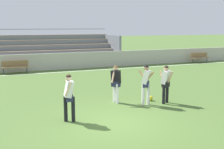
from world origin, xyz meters
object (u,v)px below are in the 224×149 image
Objects in this scene: bench_near_bin at (15,66)px; player_dark_wide_right at (116,81)px; bench_near_wall_gap at (200,57)px; player_white_trailing_run at (146,81)px; player_white_dropping_back at (69,94)px; soccer_ball at (150,98)px; player_white_overlapping at (166,81)px; bleacher_stand at (20,50)px.

bench_near_bin is 1.09× the size of player_dark_wide_right.
bench_near_wall_gap is 1.05× the size of player_white_trailing_run.
player_dark_wide_right is at bearing 142.90° from player_white_trailing_run.
player_white_dropping_back is (-3.48, -0.86, -0.02)m from player_white_trailing_run.
bench_near_bin is 1.00× the size of bench_near_wall_gap.
bench_near_wall_gap is at bearing 42.84° from soccer_ball.
player_white_overlapping reaches higher than player_dark_wide_right.
player_white_trailing_run is 1.18m from soccer_ball.
bench_near_wall_gap is 15.42m from player_white_trailing_run.
bench_near_wall_gap is at bearing 45.56° from player_white_overlapping.
bleacher_stand reaches higher than bench_near_wall_gap.
bleacher_stand reaches higher than player_white_trailing_run.
bench_near_wall_gap is at bearing 0.00° from bench_near_bin.
bench_near_bin is at bearing 96.13° from player_white_dropping_back.
player_white_overlapping reaches higher than bench_near_bin.
player_white_trailing_run is at bearing -73.80° from bleacher_stand.
bleacher_stand is 14.36m from soccer_ball.
bench_near_wall_gap is at bearing 37.57° from player_white_dropping_back.
player_white_trailing_run is (-11.29, -10.50, 0.48)m from bench_near_wall_gap.
player_dark_wide_right reaches higher than bench_near_bin.
soccer_ball is (-0.39, 0.60, -0.87)m from player_white_overlapping.
player_dark_wide_right is at bearing -69.36° from bench_near_bin.
player_dark_wide_right is at bearing 34.08° from player_white_dropping_back.
soccer_ball is (5.23, -9.98, -0.44)m from bench_near_bin.
player_white_dropping_back is 1.02× the size of player_dark_wide_right.
player_dark_wide_right is (3.66, -9.71, 0.43)m from bench_near_bin.
player_white_overlapping is at bearing -134.44° from bench_near_wall_gap.
player_white_trailing_run is 1.04× the size of player_white_overlapping.
bench_near_bin is 1.05× the size of player_white_trailing_run.
player_white_overlapping is 7.50× the size of soccer_ball.
soccer_ball is at bearing -9.73° from player_dark_wide_right.
player_white_dropping_back reaches higher than bench_near_bin.
bleacher_stand is 14.64m from player_white_trailing_run.
bleacher_stand is at bearing 102.92° from player_dark_wide_right.
player_white_trailing_run is at bearing -37.10° from player_dark_wide_right.
bench_near_wall_gap is 14.82m from player_white_overlapping.
player_white_dropping_back is (0.61, -14.92, -0.32)m from bleacher_stand.
player_white_dropping_back is at bearing -169.96° from player_white_overlapping.
bleacher_stand is at bearing 106.20° from player_white_trailing_run.
soccer_ball is at bearing 19.01° from player_white_dropping_back.
bleacher_stand is 9.83× the size of player_white_dropping_back.
bench_near_bin is 11.98m from player_white_overlapping.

